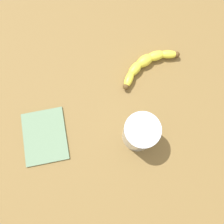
% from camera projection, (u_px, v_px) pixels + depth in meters
% --- Properties ---
extents(wooden_tabletop, '(1.20, 1.20, 0.03)m').
position_uv_depth(wooden_tabletop, '(133.00, 110.00, 0.66)').
color(wooden_tabletop, brown).
rests_on(wooden_tabletop, ground).
extents(banana, '(0.16, 0.15, 0.03)m').
position_uv_depth(banana, '(146.00, 63.00, 0.66)').
color(banana, yellow).
rests_on(banana, wooden_tabletop).
extents(smoothie_glass, '(0.09, 0.09, 0.11)m').
position_uv_depth(smoothie_glass, '(140.00, 133.00, 0.57)').
color(smoothie_glass, silver).
rests_on(smoothie_glass, wooden_tabletop).
extents(folded_napkin, '(0.19, 0.17, 0.01)m').
position_uv_depth(folded_napkin, '(45.00, 136.00, 0.62)').
color(folded_napkin, slate).
rests_on(folded_napkin, wooden_tabletop).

